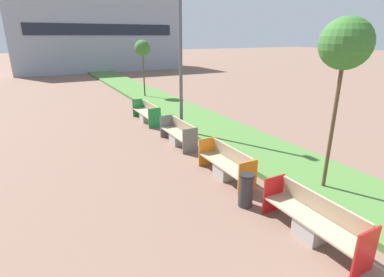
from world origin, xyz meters
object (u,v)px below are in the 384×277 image
Objects in this scene: bench_orange_frame at (226,166)px; sapling_tree_far at (142,49)px; bench_grey_frame at (179,135)px; bench_green_frame at (147,114)px; litter_bin at (246,190)px; street_lamp_post at (180,42)px; sapling_tree_near at (345,45)px; bench_red_frame at (313,222)px.

sapling_tree_far reaches higher than bench_orange_frame.
bench_grey_frame is at bearing -101.27° from sapling_tree_far.
bench_green_frame reaches higher than litter_bin.
street_lamp_post is at bearing -77.59° from bench_green_frame.
bench_orange_frame is 4.48m from sapling_tree_near.
sapling_tree_far reaches higher than litter_bin.
street_lamp_post is at bearing -98.57° from sapling_tree_far.
bench_orange_frame is at bearing 90.04° from bench_red_frame.
bench_red_frame is 10.42m from bench_green_frame.
bench_orange_frame is 1.67m from litter_bin.
sapling_tree_near reaches higher than bench_green_frame.
bench_green_frame is 0.64× the size of sapling_tree_far.
bench_green_frame is 0.54× the size of sapling_tree_near.
street_lamp_post reaches higher than litter_bin.
bench_red_frame and bench_grey_frame have the same top height.
litter_bin is (-0.48, -8.74, 0.06)m from bench_green_frame.
bench_green_frame is at bearing 101.62° from sapling_tree_near.
bench_red_frame is 1.09× the size of bench_grey_frame.
bench_red_frame is 2.73× the size of litter_bin.
bench_green_frame is (0.00, 10.42, 0.00)m from bench_red_frame.
sapling_tree_near is at bearing -78.38° from bench_green_frame.
sapling_tree_near is (1.27, -6.39, 0.03)m from street_lamp_post.
bench_green_frame is 8.75m from litter_bin.
sapling_tree_far is at bearing 78.73° from bench_grey_frame.
litter_bin is at bearing -99.30° from sapling_tree_far.
street_lamp_post is (0.61, 4.38, 3.50)m from bench_orange_frame.
bench_grey_frame is 6.71m from sapling_tree_near.
street_lamp_post is 1.53× the size of sapling_tree_near.
bench_orange_frame is 0.32× the size of street_lamp_post.
bench_grey_frame is 0.48× the size of sapling_tree_near.
sapling_tree_far is (0.00, 14.84, -0.60)m from sapling_tree_near.
bench_green_frame is at bearing 86.84° from litter_bin.
litter_bin is 14.90m from sapling_tree_far.
bench_red_frame is 16.49m from sapling_tree_far.
bench_green_frame is at bearing 89.99° from bench_red_frame.
bench_grey_frame reaches higher than litter_bin.
sapling_tree_near is at bearing -46.85° from bench_orange_frame.
bench_red_frame is at bearing -94.54° from street_lamp_post.
litter_bin is (-0.48, -1.60, 0.07)m from bench_orange_frame.
sapling_tree_near reaches higher than bench_orange_frame.
litter_bin is 0.13× the size of street_lamp_post.
street_lamp_post is at bearing 85.46° from bench_red_frame.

